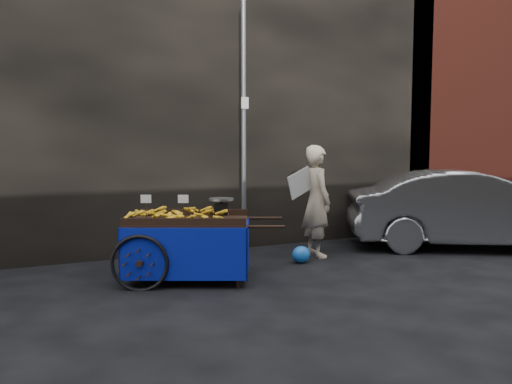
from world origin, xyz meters
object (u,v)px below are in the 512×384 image
plastic_bag (301,255)px  vendor (316,201)px  parked_car (469,210)px  banana_cart (185,226)px

plastic_bag → vendor: bearing=35.8°
vendor → parked_car: vendor is taller
plastic_bag → parked_car: 3.18m
banana_cart → vendor: vendor is taller
vendor → parked_car: 2.74m
banana_cart → plastic_bag: 1.91m
plastic_bag → parked_car: size_ratio=0.07×
vendor → parked_car: bearing=-99.3°
vendor → plastic_bag: 0.93m
banana_cart → plastic_bag: banana_cart is taller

